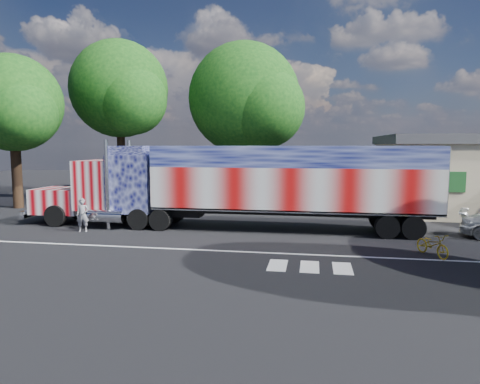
% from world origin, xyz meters
% --- Properties ---
extents(ground, '(100.00, 100.00, 0.00)m').
position_xyz_m(ground, '(0.00, 0.00, 0.00)').
color(ground, black).
extents(lane_markings, '(30.00, 2.67, 0.01)m').
position_xyz_m(lane_markings, '(1.71, -3.77, 0.01)').
color(lane_markings, silver).
rests_on(lane_markings, ground).
extents(semi_truck, '(22.61, 3.57, 4.82)m').
position_xyz_m(semi_truck, '(0.16, 2.05, 2.48)').
color(semi_truck, black).
rests_on(semi_truck, ground).
extents(coach_bus, '(11.67, 2.72, 3.40)m').
position_xyz_m(coach_bus, '(-4.59, 9.26, 1.76)').
color(coach_bus, white).
rests_on(coach_bus, ground).
extents(woman, '(0.73, 0.58, 1.77)m').
position_xyz_m(woman, '(-7.83, -0.21, 0.88)').
color(woman, slate).
rests_on(woman, ground).
extents(bicycle, '(1.36, 1.92, 0.96)m').
position_xyz_m(bicycle, '(8.93, -2.37, 0.48)').
color(bicycle, gold).
rests_on(bicycle, ground).
extents(tree_n_mid, '(10.59, 10.08, 13.80)m').
position_xyz_m(tree_n_mid, '(-2.11, 18.35, 8.71)').
color(tree_n_mid, black).
rests_on(tree_n_mid, ground).
extents(tree_w_a, '(7.16, 6.82, 10.90)m').
position_xyz_m(tree_w_a, '(-16.90, 6.89, 7.43)').
color(tree_w_a, black).
rests_on(tree_w_a, ground).
extents(tree_nw_a, '(8.84, 8.42, 13.61)m').
position_xyz_m(tree_nw_a, '(-12.66, 15.05, 9.34)').
color(tree_nw_a, black).
rests_on(tree_nw_a, ground).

